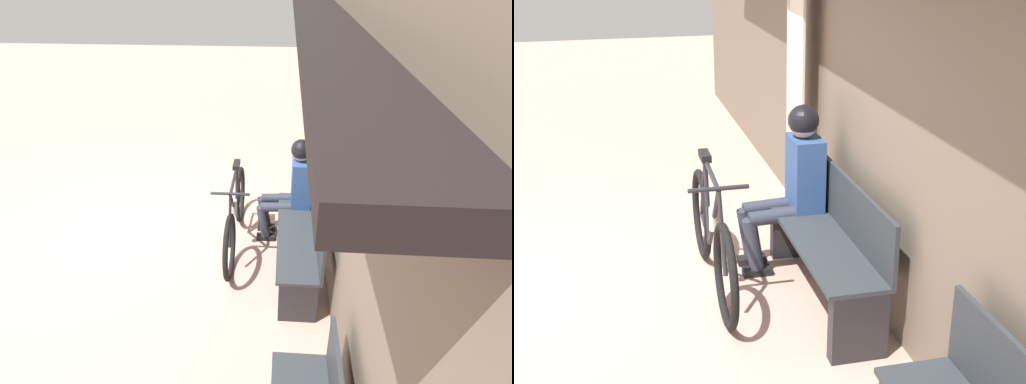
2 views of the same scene
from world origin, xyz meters
The scene contains 6 objects.
ground_plane centered at (0.00, 0.00, 0.00)m, with size 24.00×24.00×0.00m, color tan.
storefront_wall centered at (0.00, 2.34, 1.66)m, with size 12.00×0.56×3.20m.
park_bench_near centered at (0.54, 2.03, 0.41)m, with size 1.58×0.42×0.88m.
bicycle centered at (0.16, 1.28, 0.38)m, with size 1.79×0.40×0.95m.
person_seated centered at (-0.04, 1.92, 0.73)m, with size 0.34×0.62×1.27m.
banner_pole centered at (-0.82, 2.14, 1.35)m, with size 0.45×0.05×2.17m.
Camera 2 is at (4.77, 0.59, 2.50)m, focal length 50.00 mm.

